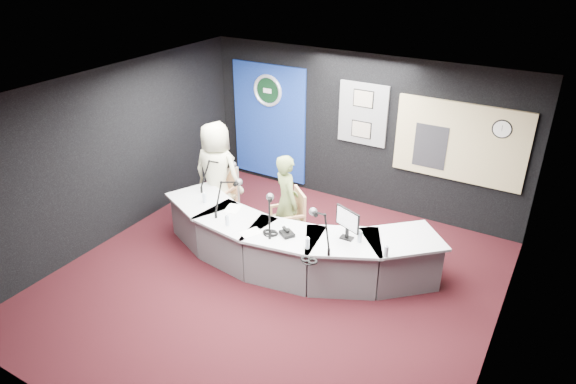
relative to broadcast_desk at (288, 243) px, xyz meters
The scene contains 33 objects.
ground 0.67m from the broadcast_desk, 84.81° to the right, with size 6.00×6.00×0.00m, color black.
ceiling 2.49m from the broadcast_desk, 84.81° to the right, with size 6.00×6.00×0.02m, color silver.
wall_back 2.66m from the broadcast_desk, 88.83° to the left, with size 6.00×0.02×2.80m, color black.
wall_front 3.70m from the broadcast_desk, 89.19° to the right, with size 6.00×0.02×2.80m, color black.
wall_left 3.17m from the broadcast_desk, 169.44° to the right, with size 0.02×6.00×2.80m, color black.
wall_right 3.26m from the broadcast_desk, 10.22° to the right, with size 0.02×6.00×2.80m, color black.
broadcast_desk is the anchor object (origin of this frame).
backdrop_panel 3.17m from the broadcast_desk, 127.40° to the left, with size 1.60×0.05×2.30m, color navy.
agency_seal 3.38m from the broadcast_desk, 127.86° to the left, with size 0.63×0.63×0.07m, color silver.
seal_center 3.38m from the broadcast_desk, 127.80° to the left, with size 0.48×0.48×0.01m, color black.
pinboard 2.79m from the broadcast_desk, 87.63° to the left, with size 0.90×0.04×1.10m, color slate.
framed_photo_upper 2.91m from the broadcast_desk, 87.60° to the left, with size 0.34×0.02×0.27m, color gray.
framed_photo_lower 2.63m from the broadcast_desk, 87.60° to the left, with size 0.34×0.02×0.27m, color gray.
booth_window_frame 3.24m from the broadcast_desk, 53.36° to the left, with size 2.12×0.06×1.32m, color tan.
booth_glow 3.23m from the broadcast_desk, 53.24° to the left, with size 2.00×0.02×1.20m, color #D4C786.
equipment_rack 2.93m from the broadcast_desk, 60.54° to the left, with size 0.55×0.02×0.75m, color black.
wall_clock 3.71m from the broadcast_desk, 44.88° to the left, with size 0.28×0.28×0.01m, color white.
armchair_left 1.83m from the broadcast_desk, 162.09° to the left, with size 0.53×0.53×0.95m, color tan, non-canonical shape.
armchair_right 0.55m from the broadcast_desk, 122.80° to the left, with size 0.51×0.51×0.91m, color tan, non-canonical shape.
draped_jacket 1.95m from the broadcast_desk, 155.17° to the left, with size 0.50×0.10×0.70m, color #696359.
person_man 1.91m from the broadcast_desk, 162.09° to the left, with size 0.89×0.58×1.82m, color beige.
person_woman 0.69m from the broadcast_desk, 122.80° to the left, with size 0.58×0.38×1.59m, color olive.
computer_monitor 1.17m from the broadcast_desk, ahead, with size 0.43×0.03×0.29m, color black.
desk_phone 0.55m from the broadcast_desk, 62.20° to the right, with size 0.20×0.16×0.05m, color black.
headphones_near 1.13m from the broadcast_desk, 44.81° to the right, with size 0.21×0.21×0.04m, color black.
headphones_far 0.58m from the broadcast_desk, 96.72° to the right, with size 0.23×0.23×0.04m, color black.
paper_stack 1.03m from the broadcast_desk, behind, with size 0.21×0.30×0.00m, color white.
notepad 0.72m from the broadcast_desk, 119.72° to the right, with size 0.21×0.29×0.00m, color white.
boom_mic_a 1.78m from the broadcast_desk, 166.25° to the left, with size 0.36×0.69×0.60m, color black, non-canonical shape.
boom_mic_b 1.21m from the broadcast_desk, behind, with size 0.16×0.74×0.60m, color black, non-canonical shape.
boom_mic_c 0.74m from the broadcast_desk, 118.67° to the right, with size 0.44×0.65×0.60m, color black, non-canonical shape.
boom_mic_d 1.00m from the broadcast_desk, 22.67° to the right, with size 0.58×0.53×0.60m, color black, non-canonical shape.
water_bottles 0.53m from the broadcast_desk, 77.11° to the right, with size 3.10×0.62×0.18m, color silver, non-canonical shape.
Camera 1 is at (3.28, -5.14, 4.59)m, focal length 32.00 mm.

